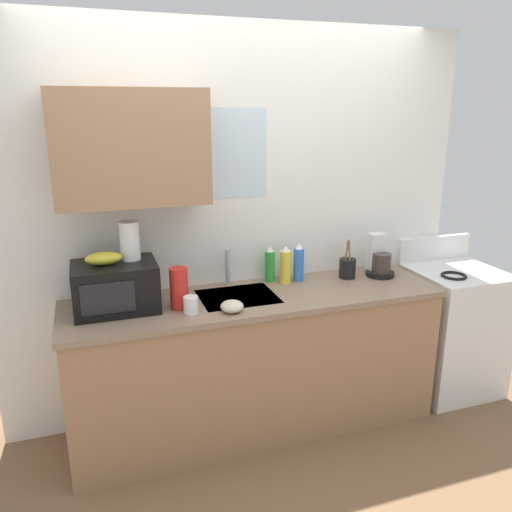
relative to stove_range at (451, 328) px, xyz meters
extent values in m
cube|color=white|center=(-1.50, 0.35, 0.79)|extent=(3.07, 0.10, 2.50)
cube|color=#9E7551|center=(-2.17, 0.14, 1.33)|extent=(0.83, 0.32, 0.62)
cube|color=silver|center=(-1.61, 0.31, 1.27)|extent=(0.56, 0.02, 0.55)
cube|color=#9E7551|center=(-1.50, 0.00, -0.03)|extent=(2.27, 0.60, 0.86)
cube|color=#8C725B|center=(-1.50, 0.00, 0.42)|extent=(2.30, 0.63, 0.03)
cube|color=#9EA0A5|center=(-1.61, 0.02, 0.37)|extent=(0.46, 0.38, 0.14)
cylinder|color=#B2B5BA|center=(-1.61, 0.24, 0.56)|extent=(0.03, 0.03, 0.23)
cube|color=white|center=(0.00, 0.00, -0.01)|extent=(0.60, 0.60, 0.90)
torus|color=black|center=(-0.12, -0.10, 0.45)|extent=(0.17, 0.17, 0.02)
cube|color=white|center=(0.00, 0.28, 0.53)|extent=(0.60, 0.04, 0.18)
cube|color=black|center=(-2.31, 0.05, 0.58)|extent=(0.46, 0.34, 0.27)
cube|color=black|center=(-2.36, -0.13, 0.58)|extent=(0.28, 0.01, 0.17)
ellipsoid|color=gold|center=(-2.36, 0.05, 0.75)|extent=(0.20, 0.11, 0.07)
cylinder|color=white|center=(-2.21, 0.10, 0.82)|extent=(0.11, 0.11, 0.22)
cylinder|color=black|center=(-0.58, 0.08, 0.46)|extent=(0.19, 0.19, 0.03)
cylinder|color=#3F332D|center=(-0.58, 0.07, 0.54)|extent=(0.12, 0.12, 0.13)
cube|color=silver|center=(-0.58, 0.15, 0.59)|extent=(0.11, 0.09, 0.26)
cylinder|color=green|center=(-1.33, 0.22, 0.54)|extent=(0.06, 0.06, 0.20)
cone|color=white|center=(-1.33, 0.22, 0.66)|extent=(0.05, 0.05, 0.04)
cylinder|color=yellow|center=(-1.24, 0.15, 0.55)|extent=(0.07, 0.07, 0.21)
cone|color=white|center=(-1.24, 0.15, 0.67)|extent=(0.05, 0.05, 0.04)
cylinder|color=blue|center=(-1.14, 0.17, 0.55)|extent=(0.07, 0.07, 0.22)
cone|color=white|center=(-1.14, 0.17, 0.68)|extent=(0.05, 0.05, 0.04)
cylinder|color=red|center=(-1.97, -0.05, 0.56)|extent=(0.10, 0.10, 0.24)
cylinder|color=white|center=(-1.93, -0.14, 0.49)|extent=(0.08, 0.08, 0.09)
cylinder|color=black|center=(-0.81, 0.12, 0.51)|extent=(0.11, 0.11, 0.13)
cylinder|color=olive|center=(-0.82, 0.12, 0.59)|extent=(0.03, 0.02, 0.22)
cylinder|color=olive|center=(-0.79, 0.13, 0.59)|extent=(0.03, 0.03, 0.22)
cylinder|color=olive|center=(-0.81, 0.10, 0.59)|extent=(0.03, 0.02, 0.23)
ellipsoid|color=beige|center=(-1.71, -0.20, 0.47)|extent=(0.13, 0.13, 0.06)
camera|label=1|loc=(-2.44, -2.76, 1.55)|focal=35.81mm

